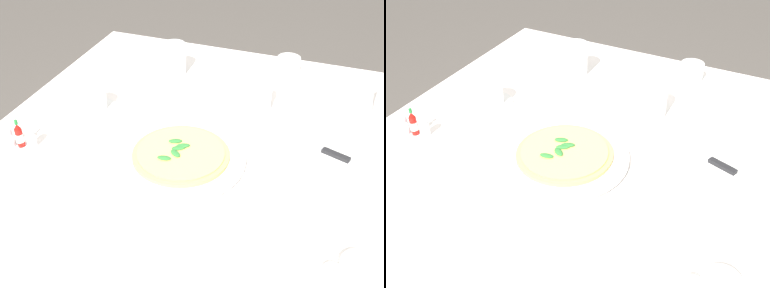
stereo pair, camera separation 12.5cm
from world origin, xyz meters
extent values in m
cube|color=white|center=(0.00, 0.00, 0.74)|extent=(1.17, 1.17, 0.02)
cube|color=white|center=(0.00, -0.58, 0.59)|extent=(1.17, 0.01, 0.28)
cube|color=white|center=(0.58, 0.00, 0.59)|extent=(0.01, 1.17, 0.28)
cylinder|color=brown|center=(0.49, -0.49, 0.36)|extent=(0.06, 0.06, 0.73)
cylinder|color=white|center=(0.02, 0.11, 0.75)|extent=(0.20, 0.20, 0.01)
cylinder|color=white|center=(0.02, 0.11, 0.76)|extent=(0.34, 0.34, 0.01)
cylinder|color=#DBAD60|center=(0.02, 0.11, 0.77)|extent=(0.25, 0.25, 0.01)
cylinder|color=#EAC66B|center=(0.02, 0.11, 0.78)|extent=(0.23, 0.23, 0.00)
ellipsoid|color=#2D7533|center=(0.03, 0.10, 0.78)|extent=(0.04, 0.03, 0.01)
ellipsoid|color=#2D7533|center=(0.03, 0.13, 0.78)|extent=(0.04, 0.04, 0.01)
ellipsoid|color=#2D7533|center=(0.05, 0.08, 0.78)|extent=(0.04, 0.03, 0.01)
ellipsoid|color=#2D7533|center=(0.05, 0.15, 0.78)|extent=(0.04, 0.02, 0.01)
ellipsoid|color=#2D7533|center=(0.02, 0.09, 0.78)|extent=(0.04, 0.03, 0.01)
cylinder|color=white|center=(0.36, -0.03, 0.75)|extent=(0.13, 0.13, 0.01)
cylinder|color=white|center=(0.36, -0.03, 0.79)|extent=(0.08, 0.08, 0.06)
torus|color=white|center=(0.41, -0.05, 0.79)|extent=(0.04, 0.01, 0.03)
cylinder|color=black|center=(0.36, -0.03, 0.81)|extent=(0.07, 0.07, 0.00)
cylinder|color=white|center=(-0.15, -0.45, 0.75)|extent=(0.13, 0.13, 0.01)
cylinder|color=white|center=(-0.15, -0.45, 0.78)|extent=(0.08, 0.08, 0.06)
torus|color=white|center=(-0.17, -0.41, 0.79)|extent=(0.02, 0.04, 0.03)
cylinder|color=black|center=(-0.15, -0.45, 0.81)|extent=(0.07, 0.07, 0.00)
torus|color=white|center=(-0.39, 0.36, 0.78)|extent=(0.04, 0.01, 0.03)
cylinder|color=black|center=(-0.44, 0.35, 0.80)|extent=(0.07, 0.07, 0.00)
cylinder|color=white|center=(-0.11, -0.20, 0.80)|extent=(0.07, 0.07, 0.11)
cylinder|color=silver|center=(-0.11, -0.20, 0.79)|extent=(0.06, 0.06, 0.09)
cylinder|color=white|center=(0.22, -0.33, 0.80)|extent=(0.08, 0.08, 0.11)
cylinder|color=silver|center=(0.22, -0.33, 0.78)|extent=(0.07, 0.07, 0.07)
cube|color=white|center=(-0.31, -0.04, 0.76)|extent=(0.25, 0.19, 0.02)
cube|color=silver|center=(-0.26, -0.05, 0.77)|extent=(0.12, 0.06, 0.01)
cube|color=black|center=(-0.36, -0.02, 0.77)|extent=(0.08, 0.04, 0.01)
cylinder|color=#B7140F|center=(0.45, 0.20, 0.77)|extent=(0.02, 0.02, 0.05)
cylinder|color=white|center=(0.45, 0.20, 0.77)|extent=(0.02, 0.02, 0.02)
cone|color=#B7140F|center=(0.45, 0.20, 0.81)|extent=(0.02, 0.02, 0.02)
cylinder|color=#1E722D|center=(0.45, 0.20, 0.82)|extent=(0.01, 0.01, 0.01)
cylinder|color=white|center=(0.48, 0.21, 0.77)|extent=(0.03, 0.03, 0.04)
cylinder|color=white|center=(0.48, 0.21, 0.76)|extent=(0.02, 0.02, 0.03)
sphere|color=silver|center=(0.48, 0.21, 0.79)|extent=(0.02, 0.02, 0.02)
cylinder|color=white|center=(0.42, 0.19, 0.77)|extent=(0.03, 0.03, 0.04)
cylinder|color=#38332D|center=(0.42, 0.19, 0.76)|extent=(0.02, 0.02, 0.03)
sphere|color=silver|center=(0.42, 0.19, 0.79)|extent=(0.02, 0.02, 0.02)
camera|label=1|loc=(-0.34, 1.01, 1.51)|focal=44.07mm
camera|label=2|loc=(-0.45, 0.96, 1.51)|focal=44.07mm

